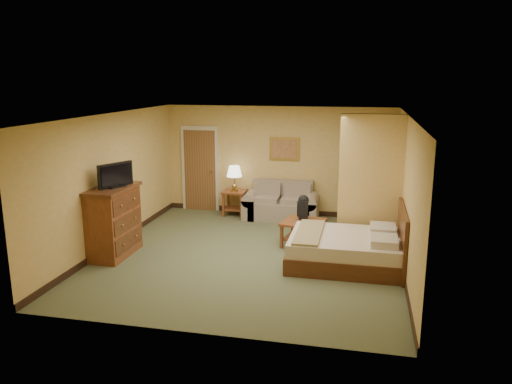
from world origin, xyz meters
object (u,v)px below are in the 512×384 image
(loveseat, at_px, (281,207))
(bed, at_px, (349,249))
(dresser, at_px, (113,221))
(coffee_table, at_px, (303,228))

(loveseat, bearing_deg, bed, -58.13)
(dresser, bearing_deg, bed, 5.75)
(bed, bearing_deg, coffee_table, 136.39)
(bed, bearing_deg, dresser, -174.25)
(bed, bearing_deg, loveseat, 121.87)
(loveseat, height_order, bed, bed)
(loveseat, bearing_deg, coffee_table, -67.56)
(loveseat, height_order, coffee_table, loveseat)
(loveseat, relative_size, bed, 0.88)
(loveseat, height_order, dresser, dresser)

